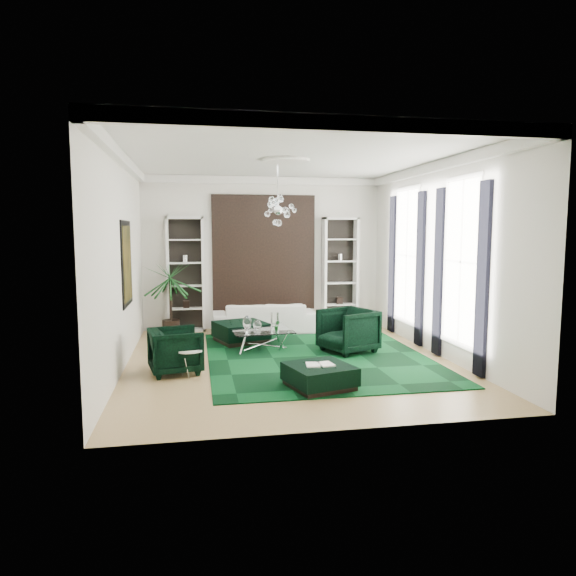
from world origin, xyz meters
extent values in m
cube|color=tan|center=(0.00, 0.00, -0.01)|extent=(6.00, 7.00, 0.02)
cube|color=white|center=(0.00, 0.00, 3.81)|extent=(6.00, 7.00, 0.02)
cube|color=silver|center=(0.00, 3.51, 1.90)|extent=(6.00, 0.02, 3.80)
cube|color=silver|center=(0.00, -3.51, 1.90)|extent=(6.00, 0.02, 3.80)
cube|color=silver|center=(-3.01, 0.00, 1.90)|extent=(0.02, 7.00, 3.80)
cube|color=silver|center=(3.01, 0.00, 1.90)|extent=(0.02, 7.00, 3.80)
cylinder|color=white|center=(0.00, 0.30, 3.77)|extent=(0.90, 0.90, 0.05)
cube|color=black|center=(0.00, 3.46, 1.90)|extent=(2.50, 0.06, 2.80)
cube|color=black|center=(-2.97, 0.60, 1.85)|extent=(0.04, 1.30, 1.60)
cube|color=white|center=(2.99, -0.90, 1.90)|extent=(0.03, 1.10, 2.90)
cube|color=black|center=(2.96, -1.68, 1.65)|extent=(0.07, 0.30, 3.25)
cube|color=black|center=(2.96, -0.12, 1.65)|extent=(0.07, 0.30, 3.25)
cube|color=white|center=(2.99, 1.50, 1.90)|extent=(0.03, 1.10, 2.90)
cube|color=black|center=(2.96, 0.72, 1.65)|extent=(0.07, 0.30, 3.25)
cube|color=black|center=(2.96, 2.28, 1.65)|extent=(0.07, 0.30, 3.25)
cube|color=black|center=(0.59, 0.18, 0.01)|extent=(4.20, 5.00, 0.02)
imported|color=silver|center=(-0.09, 2.80, 0.36)|extent=(2.47, 1.00, 0.72)
imported|color=black|center=(-2.08, -0.49, 0.39)|extent=(1.01, 0.99, 0.79)
imported|color=black|center=(1.30, 0.44, 0.45)|extent=(1.27, 1.26, 0.89)
cube|color=black|center=(-0.75, 1.77, 0.22)|extent=(1.28, 1.28, 0.45)
cube|color=black|center=(0.17, -1.79, 0.19)|extent=(1.15, 1.15, 0.37)
cube|color=white|center=(0.17, -1.79, 0.39)|extent=(0.44, 0.29, 0.03)
cylinder|color=white|center=(-1.84, -0.73, 0.23)|extent=(0.53, 0.53, 0.45)
imported|color=#164E1E|center=(-0.09, 0.84, 0.52)|extent=(0.14, 0.12, 0.21)
camera|label=1|loc=(-1.72, -9.40, 2.46)|focal=32.00mm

